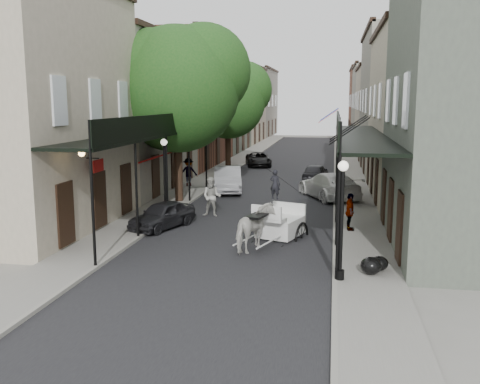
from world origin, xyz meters
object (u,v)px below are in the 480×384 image
at_px(lamppost_right_near, 342,219).
at_px(pedestrian_walking, 212,197).
at_px(car_left_far, 258,159).
at_px(horse, 255,228).
at_px(pedestrian_sidewalk_right, 350,212).
at_px(car_right_far, 315,173).
at_px(tree_far, 233,98).
at_px(lamppost_right_far, 338,155).
at_px(car_left_near, 162,215).
at_px(car_right_near, 329,186).
at_px(lamppost_left, 165,176).
at_px(car_left_mid, 228,179).
at_px(tree_near, 185,84).
at_px(carriage, 284,209).
at_px(pedestrian_sidewalk_left, 189,172).

relative_size(lamppost_right_near, pedestrian_walking, 1.92).
bearing_deg(car_left_far, horse, -95.55).
distance_m(pedestrian_sidewalk_right, car_right_far, 14.60).
relative_size(lamppost_right_near, horse, 1.79).
relative_size(pedestrian_sidewalk_right, car_left_far, 0.37).
distance_m(tree_far, car_left_far, 6.35).
bearing_deg(lamppost_right_far, tree_far, 143.49).
xyz_separation_m(car_left_near, car_right_far, (6.20, 15.00, 0.04)).
bearing_deg(pedestrian_walking, horse, -60.05).
relative_size(tree_far, car_right_near, 1.64).
bearing_deg(lamppost_right_far, lamppost_left, -124.35).
bearing_deg(car_left_mid, horse, -86.13).
distance_m(tree_far, lamppost_left, 18.57).
bearing_deg(tree_near, lamppost_right_near, -55.73).
height_order(lamppost_left, car_left_far, lamppost_left).
relative_size(horse, pedestrian_sidewalk_right, 1.29).
distance_m(tree_near, tree_far, 14.02).
bearing_deg(pedestrian_walking, carriage, -36.58).
xyz_separation_m(lamppost_right_far, car_right_near, (-0.50, -5.31, -1.29)).
xyz_separation_m(tree_near, pedestrian_sidewalk_left, (-1.28, 5.02, -5.47)).
relative_size(pedestrian_walking, car_left_near, 0.55).
xyz_separation_m(carriage, car_left_mid, (-4.49, 10.27, -0.36)).
height_order(tree_far, pedestrian_sidewalk_right, tree_far).
xyz_separation_m(lamppost_left, pedestrian_walking, (2.10, 0.82, -1.08)).
distance_m(pedestrian_sidewalk_right, car_left_near, 8.19).
xyz_separation_m(lamppost_right_near, pedestrian_sidewalk_left, (-9.58, 17.20, -1.03)).
bearing_deg(car_left_mid, pedestrian_sidewalk_right, -64.58).
height_order(lamppost_right_near, pedestrian_sidewalk_left, lamppost_right_near).
bearing_deg(pedestrian_walking, pedestrian_sidewalk_right, -16.89).
distance_m(horse, car_left_far, 26.46).
bearing_deg(car_left_far, lamppost_right_near, -90.47).
bearing_deg(lamppost_right_near, car_left_far, 102.86).
bearing_deg(car_right_near, horse, 52.29).
distance_m(tree_near, car_right_near, 9.99).
bearing_deg(lamppost_right_near, tree_near, 124.27).
bearing_deg(lamppost_left, car_left_far, 85.98).
xyz_separation_m(carriage, car_right_far, (0.76, 15.27, -0.49)).
xyz_separation_m(lamppost_right_far, horse, (-3.12, -16.86, -1.17)).
height_order(tree_far, pedestrian_sidewalk_left, tree_far).
bearing_deg(car_right_far, car_left_near, 73.49).
xyz_separation_m(lamppost_right_near, pedestrian_sidewalk_right, (0.46, 6.54, -1.13)).
distance_m(horse, car_right_far, 17.94).
relative_size(lamppost_right_near, lamppost_right_far, 1.00).
xyz_separation_m(lamppost_right_far, pedestrian_walking, (-6.10, -11.18, -1.08)).
distance_m(carriage, pedestrian_sidewalk_left, 13.61).
relative_size(car_left_near, car_left_mid, 0.75).
xyz_separation_m(tree_near, car_left_near, (0.60, -6.18, -5.89)).
distance_m(lamppost_right_near, car_left_far, 30.14).
xyz_separation_m(pedestrian_walking, car_left_near, (-1.60, -2.82, -0.36)).
height_order(lamppost_right_far, car_left_near, lamppost_right_far).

